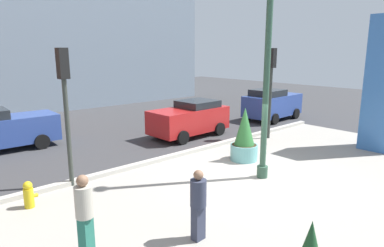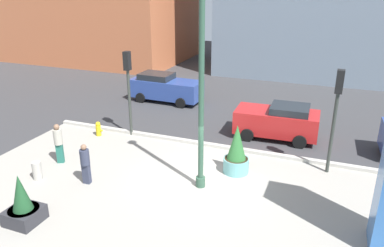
{
  "view_description": "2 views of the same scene",
  "coord_description": "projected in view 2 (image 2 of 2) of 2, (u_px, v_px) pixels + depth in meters",
  "views": [
    {
      "loc": [
        -8.55,
        -6.9,
        4.16
      ],
      "look_at": [
        -1.08,
        1.48,
        1.73
      ],
      "focal_mm": 31.5,
      "sensor_mm": 36.0,
      "label": 1
    },
    {
      "loc": [
        4.58,
        -12.36,
        7.43
      ],
      "look_at": [
        -0.69,
        1.16,
        1.85
      ],
      "focal_mm": 35.2,
      "sensor_mm": 36.0,
      "label": 2
    }
  ],
  "objects": [
    {
      "name": "ground_plane",
      "position": [
        226.0,
        141.0,
        18.44
      ],
      "size": [
        60.0,
        60.0,
        0.0
      ],
      "primitive_type": "plane",
      "color": "#38383A"
    },
    {
      "name": "plaza_pavement",
      "position": [
        178.0,
        205.0,
        13.22
      ],
      "size": [
        18.0,
        10.0,
        0.02
      ],
      "primitive_type": "cube",
      "color": "#9E998E",
      "rests_on": "ground_plane"
    },
    {
      "name": "curb_strip",
      "position": [
        221.0,
        147.0,
        17.65
      ],
      "size": [
        18.0,
        0.24,
        0.16
      ],
      "primitive_type": "cube",
      "color": "#B7B2A8",
      "rests_on": "ground_plane"
    },
    {
      "name": "lamp_post",
      "position": [
        201.0,
        95.0,
        13.11
      ],
      "size": [
        0.44,
        0.44,
        7.5
      ],
      "color": "#335642",
      "rests_on": "ground_plane"
    },
    {
      "name": "potted_plant_mid_plaza",
      "position": [
        23.0,
        205.0,
        12.07
      ],
      "size": [
        1.04,
        1.04,
        1.73
      ],
      "color": "#2D2D33",
      "rests_on": "ground_plane"
    },
    {
      "name": "potted_plant_by_pillar",
      "position": [
        236.0,
        153.0,
        15.17
      ],
      "size": [
        1.04,
        1.04,
        2.07
      ],
      "color": "#6BB2B2",
      "rests_on": "ground_plane"
    },
    {
      "name": "fire_hydrant",
      "position": [
        98.0,
        129.0,
        18.96
      ],
      "size": [
        0.36,
        0.26,
        0.75
      ],
      "color": "gold",
      "rests_on": "ground_plane"
    },
    {
      "name": "concrete_bollard",
      "position": [
        37.0,
        171.0,
        14.82
      ],
      "size": [
        0.36,
        0.36,
        0.75
      ],
      "primitive_type": "cylinder",
      "color": "#B2ADA3",
      "rests_on": "ground_plane"
    },
    {
      "name": "traffic_light_far_side",
      "position": [
        336.0,
        105.0,
        14.46
      ],
      "size": [
        0.28,
        0.42,
        4.28
      ],
      "color": "#333833",
      "rests_on": "ground_plane"
    },
    {
      "name": "traffic_light_corner",
      "position": [
        128.0,
        80.0,
        18.2
      ],
      "size": [
        0.28,
        0.42,
        4.25
      ],
      "color": "#333833",
      "rests_on": "ground_plane"
    },
    {
      "name": "car_curb_west",
      "position": [
        278.0,
        121.0,
        18.55
      ],
      "size": [
        4.07,
        2.15,
        1.73
      ],
      "color": "red",
      "rests_on": "ground_plane"
    },
    {
      "name": "car_passing_lane",
      "position": [
        165.0,
        88.0,
        24.17
      ],
      "size": [
        4.62,
        2.07,
        1.8
      ],
      "color": "#2D4793",
      "rests_on": "ground_plane"
    },
    {
      "name": "pedestrian_by_curb",
      "position": [
        58.0,
        141.0,
        15.95
      ],
      "size": [
        0.48,
        0.48,
        1.77
      ],
      "color": "#236656",
      "rests_on": "ground_plane"
    },
    {
      "name": "pedestrian_crossing",
      "position": [
        85.0,
        162.0,
        14.33
      ],
      "size": [
        0.39,
        0.39,
        1.65
      ],
      "color": "#33384C",
      "rests_on": "ground_plane"
    }
  ]
}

